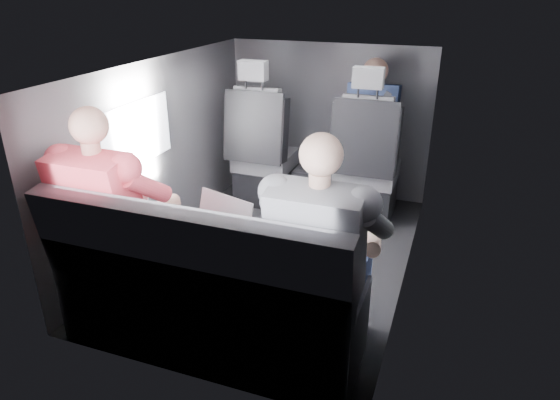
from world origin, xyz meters
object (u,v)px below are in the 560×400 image
(front_seat_left, at_px, (263,160))
(soda_cup, at_px, (310,161))
(rear_bench, at_px, (207,299))
(passenger_front_right, at_px, (372,122))
(front_seat_right, at_px, (366,172))
(laptop_black, at_px, (332,241))
(laptop_white, at_px, (132,209))
(passenger_rear_right, at_px, (323,254))
(water_bottle, at_px, (312,164))
(center_console, at_px, (313,186))
(laptop_silver, at_px, (233,223))
(passenger_rear_left, at_px, (117,216))

(front_seat_left, distance_m, soda_cup, 0.46)
(rear_bench, xyz_separation_m, passenger_front_right, (0.42, 2.16, 0.45))
(front_seat_left, xyz_separation_m, front_seat_right, (0.90, 0.00, 0.00))
(front_seat_left, relative_size, front_seat_right, 1.00)
(front_seat_left, xyz_separation_m, laptop_black, (1.03, -1.64, 0.23))
(front_seat_left, relative_size, laptop_white, 3.48)
(passenger_rear_right, distance_m, passenger_front_right, 2.07)
(laptop_white, bearing_deg, rear_bench, -21.20)
(front_seat_left, distance_m, water_bottle, 0.51)
(laptop_black, xyz_separation_m, passenger_front_right, (-0.16, 1.89, 0.13))
(laptop_white, bearing_deg, passenger_rear_right, -6.31)
(center_console, bearing_deg, rear_bench, -90.00)
(laptop_black, relative_size, passenger_front_right, 0.45)
(laptop_white, distance_m, laptop_silver, 0.61)
(passenger_rear_left, distance_m, passenger_front_right, 2.30)
(front_seat_right, distance_m, laptop_silver, 1.71)
(water_bottle, xyz_separation_m, laptop_white, (-0.61, -1.54, 0.17))
(laptop_black, bearing_deg, passenger_rear_right, -88.91)
(rear_bench, relative_size, laptop_white, 4.40)
(passenger_front_right, bearing_deg, laptop_black, -85.14)
(rear_bench, bearing_deg, passenger_rear_left, 170.82)
(soda_cup, height_order, passenger_front_right, passenger_front_right)
(rear_bench, xyz_separation_m, water_bottle, (0.03, 1.76, 0.16))
(front_seat_right, bearing_deg, laptop_white, -121.41)
(front_seat_left, bearing_deg, rear_bench, -76.69)
(center_console, bearing_deg, water_bottle, -80.02)
(laptop_black, bearing_deg, rear_bench, -155.59)
(passenger_rear_left, height_order, passenger_rear_right, passenger_rear_left)
(laptop_silver, distance_m, passenger_rear_right, 0.58)
(soda_cup, relative_size, passenger_rear_right, 0.21)
(rear_bench, distance_m, passenger_rear_left, 0.68)
(water_bottle, bearing_deg, passenger_rear_left, -110.30)
(soda_cup, bearing_deg, passenger_front_right, 37.76)
(front_seat_left, distance_m, front_seat_right, 0.90)
(front_seat_right, xyz_separation_m, center_console, (-0.45, 0.04, -0.20))
(passenger_rear_right, bearing_deg, laptop_white, 173.69)
(laptop_white, bearing_deg, passenger_rear_left, -93.89)
(center_console, relative_size, soda_cup, 1.83)
(front_seat_right, distance_m, laptop_black, 1.66)
(center_console, xyz_separation_m, passenger_front_right, (0.42, 0.22, 0.55))
(passenger_front_right, bearing_deg, water_bottle, -134.38)
(soda_cup, bearing_deg, laptop_black, -69.44)
(front_seat_left, bearing_deg, laptop_white, -94.27)
(soda_cup, relative_size, passenger_rear_left, 0.20)
(soda_cup, height_order, water_bottle, soda_cup)
(rear_bench, xyz_separation_m, laptop_black, (0.58, 0.27, 0.32))
(soda_cup, bearing_deg, front_seat_right, 9.03)
(center_console, height_order, laptop_silver, laptop_silver)
(water_bottle, xyz_separation_m, passenger_rear_left, (-0.62, -1.67, 0.18))
(rear_bench, bearing_deg, passenger_rear_right, 9.14)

